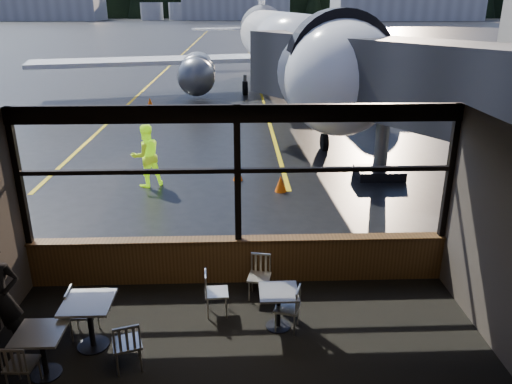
{
  "coord_description": "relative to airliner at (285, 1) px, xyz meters",
  "views": [
    {
      "loc": [
        0.01,
        -8.65,
        5.13
      ],
      "look_at": [
        0.38,
        1.0,
        1.5
      ],
      "focal_mm": 35.0,
      "sensor_mm": 36.0,
      "label": 1
    }
  ],
  "objects": [
    {
      "name": "fuel_tank_b",
      "position": [
        -22.79,
        160.87,
        -2.35
      ],
      "size": [
        8.0,
        8.0,
        6.0
      ],
      "primitive_type": "cylinder",
      "color": "silver",
      "rests_on": "ground_plane"
    },
    {
      "name": "mullion_right",
      "position": [
        1.16,
        -21.13,
        -3.15
      ],
      "size": [
        0.12,
        0.12,
        2.6
      ],
      "primitive_type": "cube",
      "color": "black",
      "rests_on": "ground"
    },
    {
      "name": "cone_nose",
      "position": [
        -2.78,
        -15.07,
        -5.14
      ],
      "size": [
        0.31,
        0.31,
        0.43
      ],
      "primitive_type": "cone",
      "color": "#F06107",
      "rests_on": "ground_plane"
    },
    {
      "name": "hangar_left",
      "position": [
        -72.79,
        158.87,
        0.15
      ],
      "size": [
        45.0,
        18.0,
        11.0
      ],
      "primitive_type": null,
      "color": "silver",
      "rests_on": "ground_plane"
    },
    {
      "name": "cone_wing",
      "position": [
        -7.43,
        -2.95,
        -5.11
      ],
      "size": [
        0.35,
        0.35,
        0.49
      ],
      "primitive_type": "cone",
      "color": "#F25D07",
      "rests_on": "ground_plane"
    },
    {
      "name": "mullion_centre",
      "position": [
        -2.79,
        -21.13,
        -3.15
      ],
      "size": [
        0.12,
        0.12,
        2.6
      ],
      "primitive_type": "cube",
      "color": "black",
      "rests_on": "ground"
    },
    {
      "name": "cafe_table_mid",
      "position": [
        -5.13,
        -23.08,
        -4.94
      ],
      "size": [
        0.76,
        0.76,
        0.84
      ],
      "primitive_type": null,
      "color": "#A19D94",
      "rests_on": "carpet_floor"
    },
    {
      "name": "hangar_right",
      "position": [
        57.21,
        156.87,
        0.65
      ],
      "size": [
        50.0,
        20.0,
        12.0
      ],
      "primitive_type": null,
      "color": "silver",
      "rests_on": "ground_plane"
    },
    {
      "name": "window_header",
      "position": [
        -2.79,
        -21.13,
        -2.0
      ],
      "size": [
        8.0,
        0.18,
        0.3
      ],
      "primitive_type": "cube",
      "color": "black",
      "rests_on": "ground"
    },
    {
      "name": "airliner",
      "position": [
        0.0,
        0.0,
        0.0
      ],
      "size": [
        30.65,
        36.24,
        10.71
      ],
      "primitive_type": null,
      "rotation": [
        0.0,
        0.0,
        0.04
      ],
      "color": "white",
      "rests_on": "ground_plane"
    },
    {
      "name": "treeline",
      "position": [
        -2.79,
        188.87,
        0.65
      ],
      "size": [
        360.0,
        3.0,
        12.0
      ],
      "primitive_type": "cube",
      "color": "black",
      "rests_on": "ground_plane"
    },
    {
      "name": "mullion_left",
      "position": [
        -6.74,
        -21.13,
        -3.15
      ],
      "size": [
        0.12,
        0.12,
        2.6
      ],
      "primitive_type": "cube",
      "color": "black",
      "rests_on": "ground"
    },
    {
      "name": "fuel_tank_c",
      "position": [
        -12.79,
        160.87,
        -2.35
      ],
      "size": [
        8.0,
        8.0,
        6.0
      ],
      "primitive_type": "cylinder",
      "color": "silver",
      "rests_on": "ground_plane"
    },
    {
      "name": "ceiling",
      "position": [
        -2.79,
        -24.13,
        -1.85
      ],
      "size": [
        8.0,
        6.0,
        0.04
      ],
      "primitive_type": "cube",
      "color": "#38332D",
      "rests_on": "ground"
    },
    {
      "name": "chair_near_w",
      "position": [
        -3.18,
        -22.24,
        -4.94
      ],
      "size": [
        0.49,
        0.49,
        0.84
      ],
      "primitive_type": null,
      "rotation": [
        0.0,
        0.0,
        -1.5
      ],
      "color": "beige",
      "rests_on": "carpet_floor"
    },
    {
      "name": "fuel_tank_a",
      "position": [
        -32.79,
        160.87,
        -2.35
      ],
      "size": [
        8.0,
        8.0,
        6.0
      ],
      "primitive_type": "cylinder",
      "color": "silver",
      "rests_on": "ground_plane"
    },
    {
      "name": "window_sill",
      "position": [
        -2.79,
        -21.13,
        -4.9
      ],
      "size": [
        8.0,
        0.28,
        0.9
      ],
      "primitive_type": "cube",
      "color": "#503318",
      "rests_on": "ground"
    },
    {
      "name": "chair_near_e",
      "position": [
        -1.99,
        -22.74,
        -4.94
      ],
      "size": [
        0.56,
        0.56,
        0.82
      ],
      "primitive_type": null,
      "rotation": [
        0.0,
        0.0,
        1.27
      ],
      "color": "beige",
      "rests_on": "carpet_floor"
    },
    {
      "name": "cafe_table_left",
      "position": [
        -5.65,
        -23.71,
        -4.98
      ],
      "size": [
        0.68,
        0.68,
        0.75
      ],
      "primitive_type": null,
      "color": "#A19D94",
      "rests_on": "carpet_floor"
    },
    {
      "name": "hangar_mid",
      "position": [
        -2.79,
        163.87,
        -0.35
      ],
      "size": [
        38.0,
        15.0,
        10.0
      ],
      "primitive_type": null,
      "color": "silver",
      "rests_on": "ground_plane"
    },
    {
      "name": "cafe_table_near",
      "position": [
        -2.13,
        -22.68,
        -5.0
      ],
      "size": [
        0.64,
        0.64,
        0.71
      ],
      "primitive_type": null,
      "color": "gray",
      "rests_on": "carpet_floor"
    },
    {
      "name": "chair_mid_s",
      "position": [
        -4.45,
        -23.61,
        -4.92
      ],
      "size": [
        0.59,
        0.59,
        0.87
      ],
      "primitive_type": null,
      "rotation": [
        0.0,
        0.0,
        0.3
      ],
      "color": "#B9B3A7",
      "rests_on": "carpet_floor"
    },
    {
      "name": "chair_mid_w",
      "position": [
        -5.32,
        -22.79,
        -4.91
      ],
      "size": [
        0.5,
        0.5,
        0.88
      ],
      "primitive_type": null,
      "rotation": [
        0.0,
        0.0,
        -1.54
      ],
      "color": "#AFAA9E",
      "rests_on": "carpet_floor"
    },
    {
      "name": "jet_bridge",
      "position": [
        0.81,
        -15.63,
        -3.04
      ],
      "size": [
        8.68,
        10.61,
        4.63
      ],
      "primitive_type": null,
      "color": "#2A2A2D",
      "rests_on": "ground_plane"
    },
    {
      "name": "window_transom",
      "position": [
        -2.79,
        -21.13,
        -3.05
      ],
      "size": [
        8.0,
        0.1,
        0.08
      ],
      "primitive_type": "cube",
      "color": "black",
      "rests_on": "ground"
    },
    {
      "name": "ground_crew",
      "position": [
        -5.5,
        -15.45,
        -4.41
      ],
      "size": [
        1.15,
        1.07,
        1.88
      ],
      "primitive_type": "imported",
      "rotation": [
        0.0,
        0.0,
        3.66
      ],
      "color": "#BFF219",
      "rests_on": "ground_plane"
    },
    {
      "name": "chair_left_s",
      "position": [
        -5.85,
        -23.98,
        -4.95
      ],
      "size": [
        0.47,
        0.47,
        0.81
      ],
      "primitive_type": null,
      "rotation": [
        0.0,
        0.0,
        -0.07
      ],
      "color": "#B3AFA2",
      "rests_on": "carpet_floor"
    },
    {
      "name": "chair_near_n",
      "position": [
        -2.41,
        -21.76,
        -4.93
      ],
      "size": [
        0.54,
        0.54,
        0.84
      ],
      "primitive_type": null,
      "rotation": [
        0.0,
        0.0,
        2.94
      ],
      "color": "#B4AEA2",
      "rests_on": "carpet_floor"
    },
    {
      "name": "ground_plane",
      "position": [
        -2.79,
        98.87,
        -5.35
      ],
      "size": [
        520.0,
        520.0,
        0.0
      ],
      "primitive_type": "plane",
      "color": "black",
      "rests_on": "ground"
    },
    {
      "name": "cone_extra",
      "position": [
        -1.54,
        -16.12,
        -5.11
      ],
      "size": [
        0.35,
        0.35,
        0.48
      ],
      "primitive_type": "cone",
      "color": "#FF5D08",
      "rests_on": "ground_plane"
    }
  ]
}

